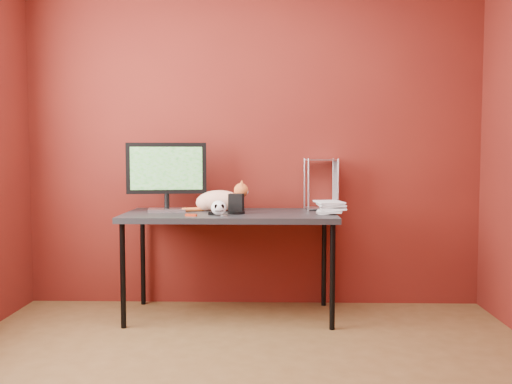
{
  "coord_description": "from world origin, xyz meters",
  "views": [
    {
      "loc": [
        0.14,
        -2.67,
        1.18
      ],
      "look_at": [
        0.04,
        1.15,
        0.91
      ],
      "focal_mm": 40.0,
      "sensor_mm": 36.0,
      "label": 1
    }
  ],
  "objects_px": {
    "book_stack": "(319,145)",
    "cat": "(219,200)",
    "skull_mug": "(219,208)",
    "speaker": "(236,204)",
    "desk": "(230,220)",
    "monitor": "(167,173)"
  },
  "relations": [
    {
      "from": "book_stack",
      "to": "cat",
      "type": "bearing_deg",
      "value": 170.58
    },
    {
      "from": "skull_mug",
      "to": "book_stack",
      "type": "distance_m",
      "value": 0.84
    },
    {
      "from": "speaker",
      "to": "book_stack",
      "type": "height_order",
      "value": "book_stack"
    },
    {
      "from": "desk",
      "to": "skull_mug",
      "type": "bearing_deg",
      "value": -110.21
    },
    {
      "from": "cat",
      "to": "book_stack",
      "type": "relative_size",
      "value": 0.5
    },
    {
      "from": "cat",
      "to": "book_stack",
      "type": "bearing_deg",
      "value": -7.1
    },
    {
      "from": "desk",
      "to": "speaker",
      "type": "relative_size",
      "value": 10.68
    },
    {
      "from": "desk",
      "to": "speaker",
      "type": "distance_m",
      "value": 0.14
    },
    {
      "from": "desk",
      "to": "monitor",
      "type": "distance_m",
      "value": 0.58
    },
    {
      "from": "speaker",
      "to": "monitor",
      "type": "bearing_deg",
      "value": 171.29
    },
    {
      "from": "skull_mug",
      "to": "cat",
      "type": "bearing_deg",
      "value": 84.79
    },
    {
      "from": "cat",
      "to": "desk",
      "type": "bearing_deg",
      "value": -53.39
    },
    {
      "from": "cat",
      "to": "skull_mug",
      "type": "xyz_separation_m",
      "value": [
        0.02,
        -0.31,
        -0.03
      ]
    },
    {
      "from": "desk",
      "to": "cat",
      "type": "distance_m",
      "value": 0.2
    },
    {
      "from": "skull_mug",
      "to": "speaker",
      "type": "xyz_separation_m",
      "value": [
        0.11,
        0.12,
        0.01
      ]
    },
    {
      "from": "monitor",
      "to": "speaker",
      "type": "distance_m",
      "value": 0.58
    },
    {
      "from": "speaker",
      "to": "book_stack",
      "type": "bearing_deg",
      "value": 13.25
    },
    {
      "from": "cat",
      "to": "skull_mug",
      "type": "distance_m",
      "value": 0.31
    },
    {
      "from": "desk",
      "to": "skull_mug",
      "type": "distance_m",
      "value": 0.22
    },
    {
      "from": "monitor",
      "to": "skull_mug",
      "type": "height_order",
      "value": "monitor"
    },
    {
      "from": "speaker",
      "to": "skull_mug",
      "type": "bearing_deg",
      "value": -125.44
    },
    {
      "from": "monitor",
      "to": "speaker",
      "type": "height_order",
      "value": "monitor"
    }
  ]
}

